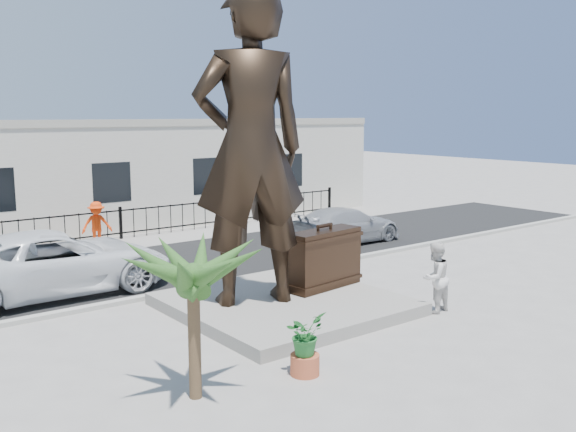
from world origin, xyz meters
name	(u,v)px	position (x,y,z in m)	size (l,w,h in m)	color
ground	(339,321)	(0.00, 0.00, 0.00)	(100.00, 100.00, 0.00)	#9E9991
street	(179,261)	(0.00, 8.00, 0.01)	(40.00, 7.00, 0.01)	black
curb	(236,280)	(0.00, 4.50, 0.06)	(40.00, 0.25, 0.12)	#A5A399
far_sidewalk	(130,242)	(0.00, 12.00, 0.01)	(40.00, 2.50, 0.02)	#9E9991
plinth	(285,304)	(-0.50, 1.50, 0.15)	(5.20, 5.20, 0.30)	gray
fence	(121,224)	(0.00, 12.80, 0.60)	(22.00, 0.10, 1.20)	black
building	(80,176)	(0.00, 17.00, 2.20)	(28.00, 7.00, 4.40)	silver
statue	(250,148)	(-1.31, 1.80, 4.12)	(2.79, 1.83, 7.64)	black
suitcase	(324,259)	(0.97, 1.67, 1.08)	(2.23, 0.71, 1.57)	#2F1F14
tourist	(435,277)	(2.34, -0.96, 0.89)	(0.87, 0.68, 1.78)	silver
car_white	(55,262)	(-4.61, 6.52, 0.89)	(2.92, 6.34, 1.76)	white
car_silver	(346,225)	(6.52, 6.79, 0.70)	(1.92, 4.73, 1.37)	#A1A3A6
worker	(97,224)	(-1.34, 11.83, 0.87)	(1.10, 0.63, 1.70)	#F43E0C
palm_tree	(196,397)	(-4.84, -1.60, 0.00)	(1.80, 1.80, 3.20)	#2A521D
planter	(305,365)	(-2.70, -2.00, 0.20)	(0.56, 0.56, 0.40)	#BF5532
shrub	(305,334)	(-2.70, -2.00, 0.81)	(0.74, 0.64, 0.82)	#226929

